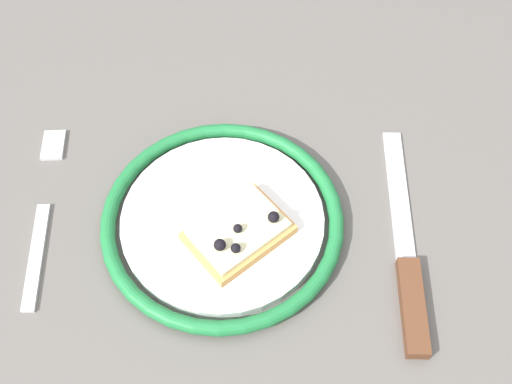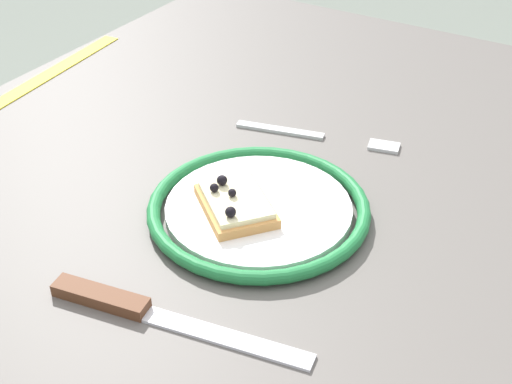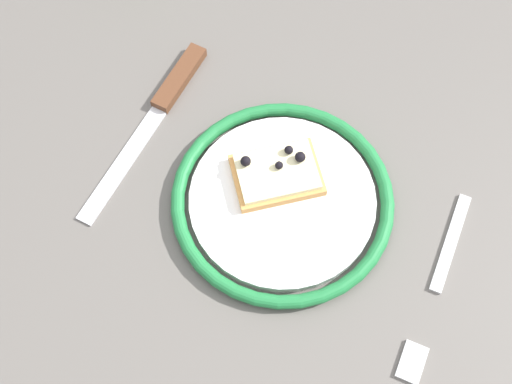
% 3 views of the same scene
% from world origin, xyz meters
% --- Properties ---
extents(dining_table, '(1.17, 0.84, 0.72)m').
position_xyz_m(dining_table, '(0.00, 0.00, 0.63)').
color(dining_table, '#5B5651').
rests_on(dining_table, ground_plane).
extents(plate, '(0.23, 0.23, 0.02)m').
position_xyz_m(plate, '(-0.01, 0.04, 0.72)').
color(plate, white).
rests_on(plate, dining_table).
extents(pizza_slice_near, '(0.11, 0.11, 0.03)m').
position_xyz_m(pizza_slice_near, '(0.01, 0.02, 0.74)').
color(pizza_slice_near, '#D08E4C').
rests_on(pizza_slice_near, plate).
extents(knife, '(0.06, 0.24, 0.01)m').
position_xyz_m(knife, '(0.17, 0.02, 0.72)').
color(knife, silver).
rests_on(knife, dining_table).
extents(fork, '(0.06, 0.20, 0.00)m').
position_xyz_m(fork, '(-0.18, 0.02, 0.72)').
color(fork, silver).
rests_on(fork, dining_table).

